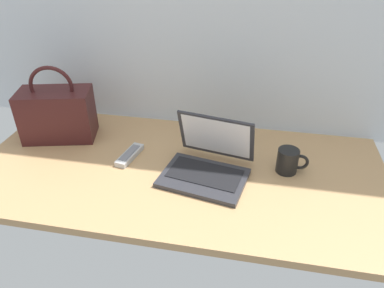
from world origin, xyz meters
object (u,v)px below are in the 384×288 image
at_px(coffee_mug, 288,161).
at_px(handbag, 57,113).
at_px(laptop, 208,163).
at_px(remote_control_near, 130,155).

bearing_deg(coffee_mug, handbag, 175.57).
distance_m(laptop, remote_control_near, 0.33).
height_order(coffee_mug, handbag, handbag).
distance_m(coffee_mug, remote_control_near, 0.63).
bearing_deg(handbag, laptop, -12.03).
relative_size(coffee_mug, handbag, 0.36).
xyz_separation_m(remote_control_near, handbag, (-0.35, 0.10, 0.10)).
xyz_separation_m(coffee_mug, handbag, (-0.98, 0.08, 0.07)).
relative_size(laptop, coffee_mug, 2.93).
bearing_deg(laptop, remote_control_near, 172.45).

